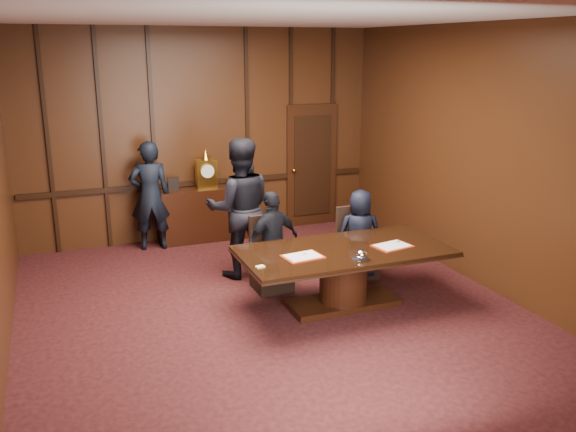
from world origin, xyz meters
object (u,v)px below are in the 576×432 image
object	(u,v)px
sideboard	(208,212)
signatory_right	(360,235)
conference_table	(343,268)
witness_left	(150,196)
signatory_left	(273,242)
witness_right	(240,208)

from	to	relation	value
sideboard	signatory_right	distance (m)	2.98
conference_table	witness_left	xyz separation A→B (m)	(-1.86, 3.18, 0.37)
signatory_left	conference_table	bearing A→B (deg)	112.16
signatory_right	witness_right	xyz separation A→B (m)	(-1.53, 0.71, 0.35)
signatory_left	witness_right	size ratio (longest dim) A/B	0.69
sideboard	signatory_left	xyz separation A→B (m)	(0.25, -2.54, 0.20)
sideboard	signatory_right	world-z (taller)	sideboard
witness_left	witness_right	world-z (taller)	witness_right
signatory_left	witness_left	distance (m)	2.68
conference_table	sideboard	bearing A→B (deg)	105.06
conference_table	witness_right	world-z (taller)	witness_right
sideboard	signatory_left	world-z (taller)	sideboard
witness_right	conference_table	bearing A→B (deg)	131.00
sideboard	signatory_right	size ratio (longest dim) A/B	1.25
conference_table	witness_left	size ratio (longest dim) A/B	1.48
witness_left	signatory_right	bearing A→B (deg)	143.11
sideboard	witness_left	world-z (taller)	witness_left
conference_table	signatory_left	xyz separation A→B (m)	(-0.65, 0.80, 0.18)
signatory_left	witness_left	size ratio (longest dim) A/B	0.78
sideboard	signatory_right	xyz separation A→B (m)	(1.55, -2.54, 0.15)
signatory_right	witness_left	size ratio (longest dim) A/B	0.72
signatory_left	signatory_right	size ratio (longest dim) A/B	1.08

